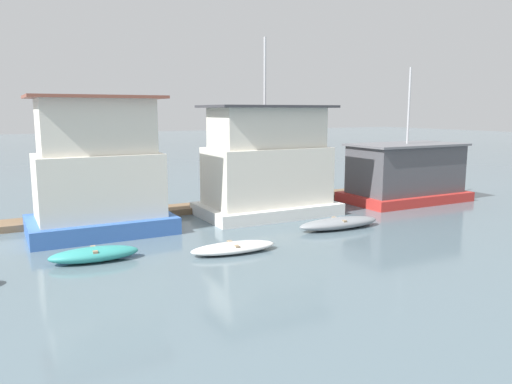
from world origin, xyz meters
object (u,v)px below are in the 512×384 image
object	(u,v)px
houseboat_red	(405,174)
dinghy_grey	(339,223)
houseboat_blue	(98,173)
dinghy_teal	(94,254)
dinghy_white	(233,248)
mooring_post_far_left	(107,208)
houseboat_white	(267,166)

from	to	relation	value
houseboat_red	dinghy_grey	distance (m)	8.43
houseboat_red	dinghy_grey	world-z (taller)	houseboat_red
houseboat_blue	dinghy_teal	distance (m)	4.84
houseboat_blue	dinghy_white	bearing A→B (deg)	-56.11
houseboat_red	dinghy_grey	size ratio (longest dim) A/B	1.87
dinghy_white	mooring_post_far_left	size ratio (longest dim) A/B	2.20
houseboat_blue	houseboat_red	distance (m)	16.81
houseboat_white	dinghy_white	distance (m)	7.30
houseboat_blue	houseboat_white	bearing A→B (deg)	-0.20
houseboat_white	dinghy_grey	distance (m)	4.88
dinghy_teal	houseboat_red	bearing A→B (deg)	11.58
houseboat_white	houseboat_red	size ratio (longest dim) A/B	1.14
dinghy_white	dinghy_grey	distance (m)	5.81
dinghy_white	dinghy_grey	xyz separation A→B (m)	(5.68, 1.21, 0.06)
dinghy_grey	mooring_post_far_left	world-z (taller)	mooring_post_far_left
dinghy_teal	dinghy_white	bearing A→B (deg)	-15.27
houseboat_red	dinghy_teal	world-z (taller)	houseboat_red
dinghy_white	mooring_post_far_left	xyz separation A→B (m)	(-3.08, 6.80, 0.56)
dinghy_white	dinghy_grey	world-z (taller)	dinghy_grey
houseboat_white	houseboat_red	world-z (taller)	houseboat_white
houseboat_blue	houseboat_red	size ratio (longest dim) A/B	0.78
houseboat_red	mooring_post_far_left	world-z (taller)	houseboat_red
dinghy_grey	houseboat_white	bearing A→B (deg)	107.13
houseboat_white	dinghy_teal	size ratio (longest dim) A/B	2.80
houseboat_white	mooring_post_far_left	bearing A→B (deg)	169.23
houseboat_red	dinghy_teal	size ratio (longest dim) A/B	2.45
dinghy_grey	mooring_post_far_left	bearing A→B (deg)	147.43
houseboat_blue	mooring_post_far_left	world-z (taller)	houseboat_blue
dinghy_white	mooring_post_far_left	world-z (taller)	mooring_post_far_left
mooring_post_far_left	houseboat_blue	bearing A→B (deg)	-111.87
houseboat_blue	dinghy_teal	xyz separation A→B (m)	(-1.02, -4.14, -2.29)
houseboat_white	houseboat_red	bearing A→B (deg)	-3.04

